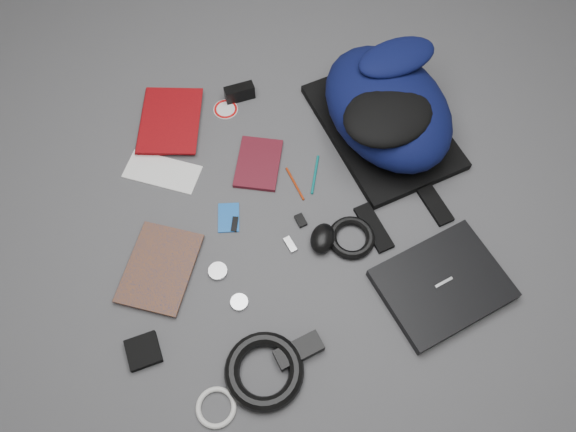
{
  "coord_description": "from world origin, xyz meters",
  "views": [
    {
      "loc": [
        -0.09,
        -0.74,
        1.48
      ],
      "look_at": [
        0.0,
        0.0,
        0.02
      ],
      "focal_mm": 35.0,
      "sensor_mm": 36.0,
      "label": 1
    }
  ],
  "objects": [
    {
      "name": "white_cable_coil",
      "position": [
        -0.25,
        -0.51,
        0.01
      ],
      "size": [
        0.13,
        0.13,
        0.01
      ],
      "primitive_type": "torus",
      "rotation": [
        0.0,
        0.0,
        -0.38
      ],
      "color": "silver",
      "rests_on": "ground"
    },
    {
      "name": "envelope",
      "position": [
        -0.37,
        0.21,
        0.0
      ],
      "size": [
        0.25,
        0.19,
        0.0
      ],
      "primitive_type": "cube",
      "rotation": [
        0.0,
        0.0,
        -0.4
      ],
      "color": "white",
      "rests_on": "ground"
    },
    {
      "name": "pouch",
      "position": [
        -0.43,
        -0.34,
        0.01
      ],
      "size": [
        0.1,
        0.1,
        0.02
      ],
      "primitive_type": "cube",
      "rotation": [
        0.0,
        0.0,
        0.23
      ],
      "color": "black",
      "rests_on": "ground"
    },
    {
      "name": "id_badge",
      "position": [
        -0.17,
        0.03,
        0.0
      ],
      "size": [
        0.07,
        0.1,
        0.0
      ],
      "primitive_type": "cube",
      "rotation": [
        0.0,
        0.0,
        -0.08
      ],
      "color": "blue",
      "rests_on": "ground"
    },
    {
      "name": "compact_camera",
      "position": [
        -0.1,
        0.47,
        0.03
      ],
      "size": [
        0.1,
        0.05,
        0.05
      ],
      "primitive_type": "cube",
      "rotation": [
        0.0,
        0.0,
        0.2
      ],
      "color": "black",
      "rests_on": "ground"
    },
    {
      "name": "textbook_red",
      "position": [
        -0.43,
        0.4,
        0.01
      ],
      "size": [
        0.23,
        0.28,
        0.03
      ],
      "primitive_type": "imported",
      "rotation": [
        0.0,
        0.0,
        -0.15
      ],
      "color": "maroon",
      "rests_on": "ground"
    },
    {
      "name": "comic_book",
      "position": [
        -0.46,
        -0.08,
        0.01
      ],
      "size": [
        0.26,
        0.3,
        0.02
      ],
      "primitive_type": "imported",
      "rotation": [
        0.0,
        0.0,
        -0.37
      ],
      "color": "#B1580C",
      "rests_on": "ground"
    },
    {
      "name": "dvd_case",
      "position": [
        -0.07,
        0.2,
        0.01
      ],
      "size": [
        0.17,
        0.21,
        0.01
      ],
      "primitive_type": "cube",
      "rotation": [
        0.0,
        0.0,
        -0.26
      ],
      "color": "#460D16",
      "rests_on": "ground"
    },
    {
      "name": "usb_silver",
      "position": [
        -0.0,
        -0.08,
        0.0
      ],
      "size": [
        0.04,
        0.05,
        0.01
      ],
      "primitive_type": "cube",
      "rotation": [
        0.0,
        0.0,
        0.39
      ],
      "color": "#A2A3A5",
      "rests_on": "ground"
    },
    {
      "name": "usb_black",
      "position": [
        -0.16,
        0.0,
        0.0
      ],
      "size": [
        0.03,
        0.05,
        0.01
      ],
      "primitive_type": "cube",
      "rotation": [
        0.0,
        0.0,
        -0.21
      ],
      "color": "black",
      "rests_on": "ground"
    },
    {
      "name": "mouse",
      "position": [
        0.09,
        -0.09,
        0.03
      ],
      "size": [
        0.1,
        0.12,
        0.05
      ],
      "primitive_type": "ellipsoid",
      "rotation": [
        0.0,
        0.0,
        -0.4
      ],
      "color": "black",
      "rests_on": "ground"
    },
    {
      "name": "headphone_right",
      "position": [
        -0.22,
        -0.14,
        0.01
      ],
      "size": [
        0.07,
        0.07,
        0.01
      ],
      "primitive_type": "cylinder",
      "rotation": [
        0.0,
        0.0,
        -0.35
      ],
      "color": "#A8A9AB",
      "rests_on": "ground"
    },
    {
      "name": "key_fob",
      "position": [
        0.04,
        -0.01,
        0.01
      ],
      "size": [
        0.04,
        0.05,
        0.01
      ],
      "primitive_type": "cube",
      "rotation": [
        0.0,
        0.0,
        0.32
      ],
      "color": "black",
      "rests_on": "ground"
    },
    {
      "name": "cable_coil",
      "position": [
        0.17,
        -0.09,
        0.01
      ],
      "size": [
        0.16,
        0.16,
        0.03
      ],
      "primitive_type": "torus",
      "rotation": [
        0.0,
        0.0,
        0.15
      ],
      "color": "black",
      "rests_on": "ground"
    },
    {
      "name": "sticker_disc",
      "position": [
        -0.15,
        0.43,
        0.0
      ],
      "size": [
        0.09,
        0.09,
        0.0
      ],
      "primitive_type": "cylinder",
      "rotation": [
        0.0,
        0.0,
        0.16
      ],
      "color": "white",
      "rests_on": "ground"
    },
    {
      "name": "ground",
      "position": [
        0.0,
        0.0,
        0.0
      ],
      "size": [
        4.0,
        4.0,
        0.0
      ],
      "primitive_type": "plane",
      "color": "#4F4F51",
      "rests_on": "ground"
    },
    {
      "name": "backpack",
      "position": [
        0.34,
        0.29,
        0.11
      ],
      "size": [
        0.52,
        0.63,
        0.22
      ],
      "primitive_type": null,
      "rotation": [
        0.0,
        0.0,
        0.31
      ],
      "color": "black",
      "rests_on": "ground"
    },
    {
      "name": "power_cord_coil",
      "position": [
        -0.12,
        -0.44,
        0.02
      ],
      "size": [
        0.27,
        0.27,
        0.04
      ],
      "primitive_type": "torus",
      "rotation": [
        0.0,
        0.0,
        -0.41
      ],
      "color": "black",
      "rests_on": "ground"
    },
    {
      "name": "pen_red",
      "position": [
        0.04,
        0.12,
        0.0
      ],
      "size": [
        0.04,
        0.12,
        0.01
      ],
      "primitive_type": "cylinder",
      "rotation": [
        1.57,
        0.0,
        0.31
      ],
      "color": "#A12E0C",
      "rests_on": "ground"
    },
    {
      "name": "power_brick",
      "position": [
        -0.02,
        -0.39,
        0.02
      ],
      "size": [
        0.14,
        0.09,
        0.03
      ],
      "primitive_type": "cube",
      "rotation": [
        0.0,
        0.0,
        0.35
      ],
      "color": "black",
      "rests_on": "ground"
    },
    {
      "name": "laptop",
      "position": [
        0.4,
        -0.26,
        0.02
      ],
      "size": [
        0.4,
        0.36,
        0.03
      ],
      "primitive_type": "cube",
      "rotation": [
        0.0,
        0.0,
        0.37
      ],
      "color": "black",
      "rests_on": "ground"
    },
    {
      "name": "pen_teal",
      "position": [
        0.1,
        0.14,
        0.0
      ],
      "size": [
        0.05,
        0.13,
        0.01
      ],
      "primitive_type": "cylinder",
      "rotation": [
        1.57,
        0.0,
        -0.29
      ],
      "color": "#0C6C6A",
      "rests_on": "ground"
    },
    {
      "name": "headphone_left",
      "position": [
        -0.16,
        -0.24,
        0.01
      ],
      "size": [
        0.06,
        0.06,
        0.01
      ],
      "primitive_type": "cylinder",
      "rotation": [
        0.0,
        0.0,
        0.26
      ],
      "color": "silver",
      "rests_on": "ground"
    }
  ]
}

